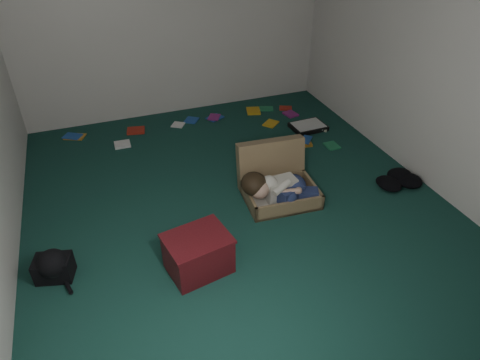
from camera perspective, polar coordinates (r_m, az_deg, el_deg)
floor at (r=4.31m, az=-0.70°, el=-2.77°), size 4.50×4.50×0.00m
wall_back at (r=5.74m, az=-9.04°, el=21.00°), size 4.50×0.00×4.50m
wall_front at (r=2.00m, az=21.96°, el=-9.65°), size 4.50×0.00×4.50m
wall_right at (r=4.69m, az=23.73°, el=15.57°), size 0.00×4.50×4.50m
suitcase at (r=4.34m, az=4.89°, el=-0.09°), size 0.75×0.73×0.52m
person at (r=4.16m, az=5.14°, el=-1.04°), size 0.75×0.40×0.32m
maroon_bin at (r=3.51m, az=-5.60°, el=-9.73°), size 0.56×0.48×0.34m
backpack at (r=3.78m, az=-23.60°, el=-10.62°), size 0.42×0.37×0.21m
clothing_pile at (r=4.81m, az=20.05°, el=0.21°), size 0.44×0.37×0.13m
paper_tray at (r=5.68m, az=9.08°, el=7.06°), size 0.45×0.34×0.06m
book_scatter at (r=5.69m, az=-1.03°, el=7.37°), size 3.17×1.53×0.02m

